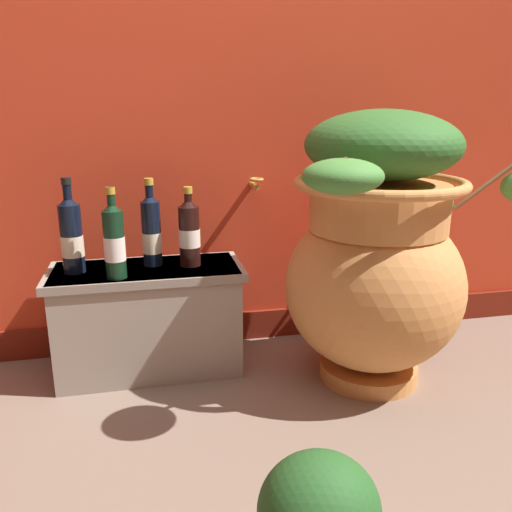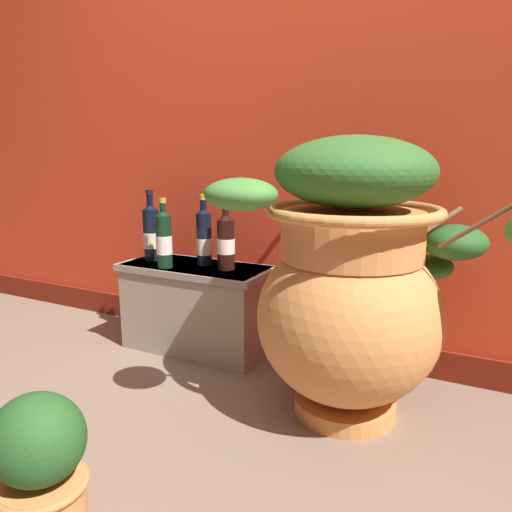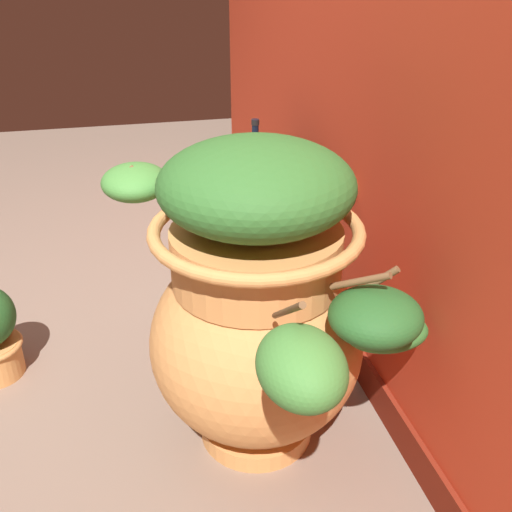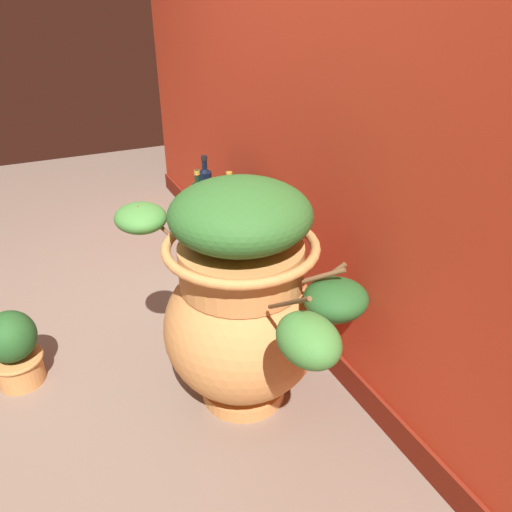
{
  "view_description": "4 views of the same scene",
  "coord_description": "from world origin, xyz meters",
  "px_view_note": "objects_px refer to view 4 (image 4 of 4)",
  "views": [
    {
      "loc": [
        -0.39,
        -0.95,
        0.96
      ],
      "look_at": [
        -0.02,
        0.74,
        0.47
      ],
      "focal_mm": 36.42,
      "sensor_mm": 36.0,
      "label": 1
    },
    {
      "loc": [
        0.81,
        -0.86,
        0.91
      ],
      "look_at": [
        -0.03,
        0.79,
        0.51
      ],
      "focal_mm": 33.61,
      "sensor_mm": 36.0,
      "label": 2
    },
    {
      "loc": [
        1.74,
        0.35,
        1.38
      ],
      "look_at": [
        0.01,
        0.76,
        0.44
      ],
      "focal_mm": 40.32,
      "sensor_mm": 36.0,
      "label": 3
    },
    {
      "loc": [
        1.82,
        0.04,
        1.54
      ],
      "look_at": [
        0.04,
        0.9,
        0.45
      ],
      "focal_mm": 33.92,
      "sensor_mm": 36.0,
      "label": 4
    }
  ],
  "objects_px": {
    "wine_bottle_left": "(206,189)",
    "wine_bottle_middle": "(230,206)",
    "wine_bottle_right": "(199,202)",
    "terracotta_urn": "(243,301)",
    "wine_bottle_back": "(234,217)",
    "potted_shrub": "(14,348)"
  },
  "relations": [
    {
      "from": "terracotta_urn",
      "to": "wine_bottle_right",
      "type": "xyz_separation_m",
      "value": [
        -0.9,
        0.14,
        0.05
      ]
    },
    {
      "from": "wine_bottle_back",
      "to": "wine_bottle_middle",
      "type": "bearing_deg",
      "value": 166.1
    },
    {
      "from": "wine_bottle_left",
      "to": "wine_bottle_back",
      "type": "relative_size",
      "value": 1.15
    },
    {
      "from": "potted_shrub",
      "to": "wine_bottle_back",
      "type": "bearing_deg",
      "value": 96.68
    },
    {
      "from": "wine_bottle_left",
      "to": "wine_bottle_middle",
      "type": "relative_size",
      "value": 1.05
    },
    {
      "from": "wine_bottle_back",
      "to": "potted_shrub",
      "type": "relative_size",
      "value": 0.81
    },
    {
      "from": "terracotta_urn",
      "to": "wine_bottle_middle",
      "type": "distance_m",
      "value": 0.82
    },
    {
      "from": "wine_bottle_left",
      "to": "wine_bottle_right",
      "type": "distance_m",
      "value": 0.18
    },
    {
      "from": "terracotta_urn",
      "to": "potted_shrub",
      "type": "height_order",
      "value": "terracotta_urn"
    },
    {
      "from": "wine_bottle_left",
      "to": "potted_shrub",
      "type": "bearing_deg",
      "value": -63.98
    },
    {
      "from": "wine_bottle_right",
      "to": "wine_bottle_left",
      "type": "bearing_deg",
      "value": 147.08
    },
    {
      "from": "terracotta_urn",
      "to": "wine_bottle_middle",
      "type": "height_order",
      "value": "terracotta_urn"
    },
    {
      "from": "terracotta_urn",
      "to": "wine_bottle_back",
      "type": "height_order",
      "value": "terracotta_urn"
    },
    {
      "from": "potted_shrub",
      "to": "wine_bottle_left",
      "type": "bearing_deg",
      "value": 116.02
    },
    {
      "from": "wine_bottle_left",
      "to": "potted_shrub",
      "type": "xyz_separation_m",
      "value": [
        0.54,
        -1.1,
        -0.36
      ]
    },
    {
      "from": "wine_bottle_left",
      "to": "potted_shrub",
      "type": "height_order",
      "value": "wine_bottle_left"
    },
    {
      "from": "wine_bottle_middle",
      "to": "wine_bottle_right",
      "type": "xyz_separation_m",
      "value": [
        -0.13,
        -0.13,
        0.0
      ]
    },
    {
      "from": "wine_bottle_left",
      "to": "potted_shrub",
      "type": "distance_m",
      "value": 1.28
    },
    {
      "from": "wine_bottle_left",
      "to": "wine_bottle_middle",
      "type": "distance_m",
      "value": 0.28
    },
    {
      "from": "wine_bottle_left",
      "to": "wine_bottle_right",
      "type": "xyz_separation_m",
      "value": [
        0.15,
        -0.1,
        -0.01
      ]
    },
    {
      "from": "wine_bottle_middle",
      "to": "wine_bottle_right",
      "type": "distance_m",
      "value": 0.18
    },
    {
      "from": "wine_bottle_left",
      "to": "wine_bottle_back",
      "type": "distance_m",
      "value": 0.41
    }
  ]
}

